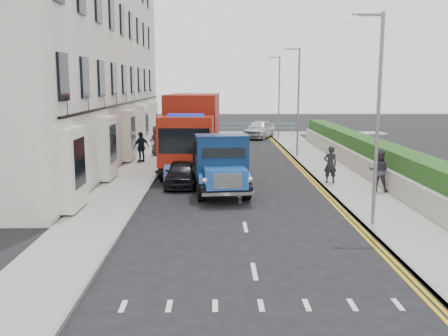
% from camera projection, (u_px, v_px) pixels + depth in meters
% --- Properties ---
extents(ground, '(120.00, 120.00, 0.00)m').
position_uv_depth(ground, '(242.00, 212.00, 18.74)').
color(ground, black).
rests_on(ground, ground).
extents(pavement_west, '(2.40, 38.00, 0.12)m').
position_uv_depth(pavement_west, '(140.00, 170.00, 27.52)').
color(pavement_west, gray).
rests_on(pavement_west, ground).
extents(pavement_east, '(2.60, 38.00, 0.12)m').
position_uv_depth(pavement_east, '(329.00, 169.00, 27.68)').
color(pavement_east, gray).
rests_on(pavement_east, ground).
extents(promenade, '(30.00, 2.50, 0.12)m').
position_uv_depth(promenade, '(227.00, 134.00, 47.31)').
color(promenade, gray).
rests_on(promenade, ground).
extents(sea_plane, '(120.00, 120.00, 0.00)m').
position_uv_depth(sea_plane, '(223.00, 114.00, 77.88)').
color(sea_plane, '#4D6069').
rests_on(sea_plane, ground).
extents(terrace_west, '(6.31, 30.20, 14.25)m').
position_uv_depth(terrace_west, '(76.00, 43.00, 30.21)').
color(terrace_west, white).
rests_on(terrace_west, ground).
extents(garden_east, '(1.45, 28.00, 1.75)m').
position_uv_depth(garden_east, '(364.00, 154.00, 27.56)').
color(garden_east, '#B2AD9E').
rests_on(garden_east, ground).
extents(seafront_railing, '(13.00, 0.08, 1.11)m').
position_uv_depth(seafront_railing, '(227.00, 129.00, 46.44)').
color(seafront_railing, '#59B2A5').
rests_on(seafront_railing, ground).
extents(lamp_near, '(1.23, 0.18, 7.00)m').
position_uv_depth(lamp_near, '(375.00, 108.00, 16.16)').
color(lamp_near, slate).
rests_on(lamp_near, ground).
extents(lamp_mid, '(1.23, 0.18, 7.00)m').
position_uv_depth(lamp_mid, '(297.00, 96.00, 31.93)').
color(lamp_mid, slate).
rests_on(lamp_mid, ground).
extents(lamp_far, '(1.23, 0.18, 7.00)m').
position_uv_depth(lamp_far, '(278.00, 93.00, 41.78)').
color(lamp_far, slate).
rests_on(lamp_far, ground).
extents(bedford_lorry, '(2.72, 5.69, 2.60)m').
position_uv_depth(bedford_lorry, '(221.00, 168.00, 21.28)').
color(bedford_lorry, black).
rests_on(bedford_lorry, ground).
extents(red_lorry, '(3.03, 8.08, 4.17)m').
position_uv_depth(red_lorry, '(192.00, 130.00, 27.62)').
color(red_lorry, black).
rests_on(red_lorry, ground).
extents(parked_car_front, '(1.50, 3.65, 1.24)m').
position_uv_depth(parked_car_front, '(182.00, 173.00, 23.48)').
color(parked_car_front, black).
rests_on(parked_car_front, ground).
extents(parked_car_mid, '(1.72, 4.57, 1.49)m').
position_uv_depth(parked_car_mid, '(185.00, 163.00, 25.47)').
color(parked_car_mid, '#657DD8').
rests_on(parked_car_mid, ground).
extents(parked_car_rear, '(2.29, 4.94, 1.40)m').
position_uv_depth(parked_car_rear, '(189.00, 144.00, 33.70)').
color(parked_car_rear, '#A2A1A6').
rests_on(parked_car_rear, ground).
extents(seafront_car_left, '(2.44, 4.93, 1.35)m').
position_uv_depth(seafront_car_left, '(203.00, 134.00, 40.46)').
color(seafront_car_left, black).
rests_on(seafront_car_left, ground).
extents(seafront_car_right, '(3.50, 5.01, 1.59)m').
position_uv_depth(seafront_car_right, '(259.00, 129.00, 43.79)').
color(seafront_car_right, '#BDBCC2').
rests_on(seafront_car_right, ground).
extents(pedestrian_east_near, '(0.67, 0.46, 1.75)m').
position_uv_depth(pedestrian_east_near, '(330.00, 164.00, 23.50)').
color(pedestrian_east_near, black).
rests_on(pedestrian_east_near, pavement_east).
extents(pedestrian_east_far, '(1.07, 0.95, 1.82)m').
position_uv_depth(pedestrian_east_far, '(379.00, 171.00, 21.64)').
color(pedestrian_east_far, '#3B343F').
rests_on(pedestrian_east_far, pavement_east).
extents(pedestrian_west_near, '(1.09, 1.04, 1.81)m').
position_uv_depth(pedestrian_west_near, '(141.00, 147.00, 29.71)').
color(pedestrian_west_near, black).
rests_on(pedestrian_west_near, pavement_west).
extents(pedestrian_west_far, '(1.12, 1.09, 1.94)m').
position_uv_depth(pedestrian_west_far, '(157.00, 141.00, 32.44)').
color(pedestrian_west_far, '#3A2A29').
rests_on(pedestrian_west_far, pavement_west).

